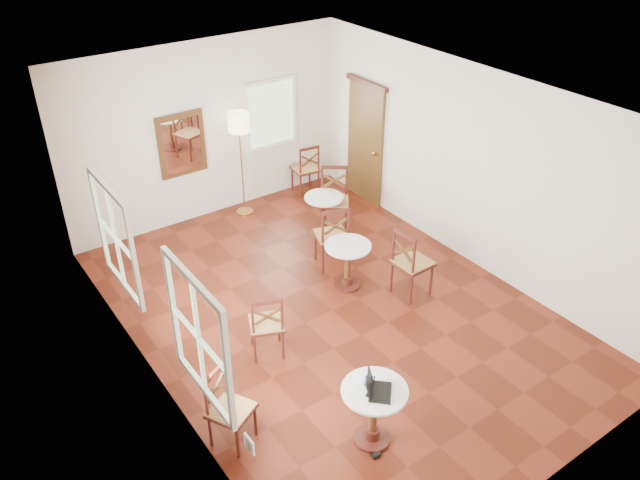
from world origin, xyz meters
The scene contains 17 objects.
ground centered at (0.00, 0.00, 0.00)m, with size 7.00×7.00×0.00m, color #5B1E0F.
room_shell centered at (-0.06, 0.27, 1.89)m, with size 5.02×7.02×3.01m.
cafe_table_near centered at (-0.99, -2.07, 0.46)m, with size 0.70×0.70×0.74m.
cafe_table_mid centered at (0.52, 0.35, 0.44)m, with size 0.67×0.67×0.70m.
cafe_table_back centered at (1.13, 1.79, 0.42)m, with size 0.63×0.63×0.67m.
chair_near_a centered at (-1.18, -0.22, 0.46)m, with size 0.57×0.57×0.93m.
chair_near_b centered at (-2.22, -1.19, 0.46)m, with size 0.57×0.57×0.92m.
chair_mid_a centered at (0.66, 0.92, 0.52)m, with size 0.62×0.62×1.05m.
chair_mid_b centered at (1.14, -0.30, 0.53)m, with size 0.50×0.50×1.06m.
chair_back_a centered at (1.71, 3.17, 0.48)m, with size 0.50×0.50×0.97m.
chair_back_b centered at (1.36, 1.82, 0.53)m, with size 0.69×0.69×1.07m.
floor_lamp centered at (0.39, 3.15, 1.56)m, with size 0.36×0.36×1.84m.
laptop centered at (-1.01, -2.10, 0.79)m, with size 0.40×0.40×0.22m.
mouse centered at (-1.09, -2.10, 0.76)m, with size 0.09×0.06×0.03m, color black.
navy_mug centered at (-0.99, -1.97, 0.79)m, with size 0.12×0.08×0.10m.
water_glass centered at (-1.02, -1.96, 0.78)m, with size 0.05×0.05×0.09m, color white.
power_adapter centered at (-1.10, -2.27, 0.02)m, with size 0.10×0.06×0.04m, color black.
Camera 1 is at (-4.18, -5.61, 5.46)m, focal length 35.66 mm.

